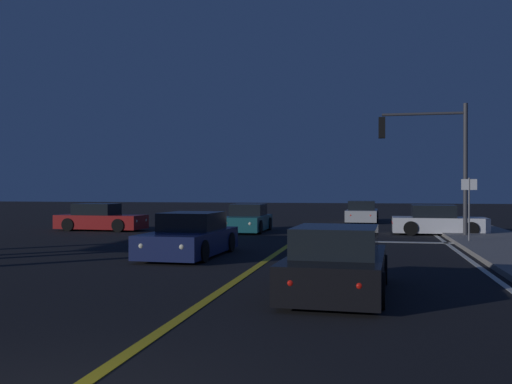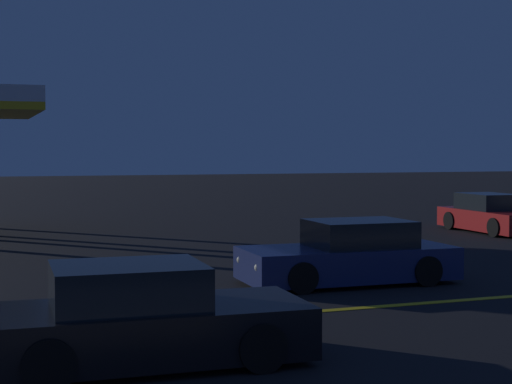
{
  "view_description": "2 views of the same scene",
  "coord_description": "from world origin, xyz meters",
  "views": [
    {
      "loc": [
        2.99,
        -4.44,
        2.06
      ],
      "look_at": [
        -0.79,
        14.01,
        1.97
      ],
      "focal_mm": 39.8,
      "sensor_mm": 36.0,
      "label": 1
    },
    {
      "loc": [
        12.42,
        4.7,
        2.81
      ],
      "look_at": [
        1.35,
        8.74,
        2.2
      ],
      "focal_mm": 54.98,
      "sensor_mm": 36.0,
      "label": 2
    }
  ],
  "objects": [
    {
      "name": "car_mid_block_navy",
      "position": [
        -2.51,
        12.29,
        0.58
      ],
      "size": [
        2.08,
        4.6,
        1.34
      ],
      "rotation": [
        0.0,
        0.0,
        3.12
      ],
      "color": "navy",
      "rests_on": "ground"
    },
    {
      "name": "car_distant_tail_red",
      "position": [
        -10.31,
        21.69,
        0.58
      ],
      "size": [
        4.44,
        1.93,
        1.34
      ],
      "rotation": [
        0.0,
        0.0,
        -1.61
      ],
      "color": "maroon",
      "rests_on": "ground"
    },
    {
      "name": "car_parked_curb_black",
      "position": [
        2.31,
        6.8,
        0.58
      ],
      "size": [
        2.03,
        4.32,
        1.34
      ],
      "rotation": [
        0.0,
        0.0,
        -0.04
      ],
      "color": "black",
      "rests_on": "ground"
    },
    {
      "name": "lane_line_center",
      "position": [
        0.0,
        9.84,
        0.01
      ],
      "size": [
        0.2,
        33.46,
        0.01
      ],
      "primitive_type": "cube",
      "color": "gold",
      "rests_on": "ground"
    }
  ]
}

